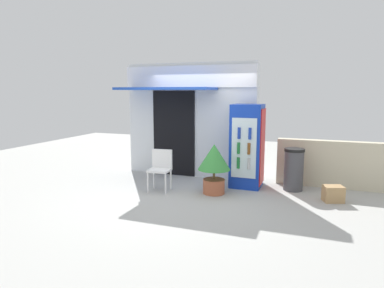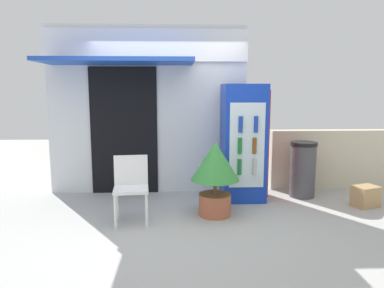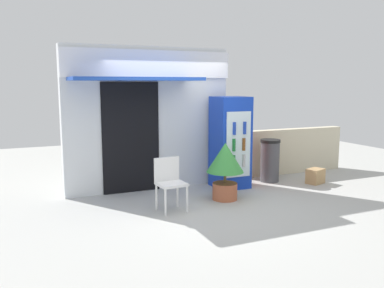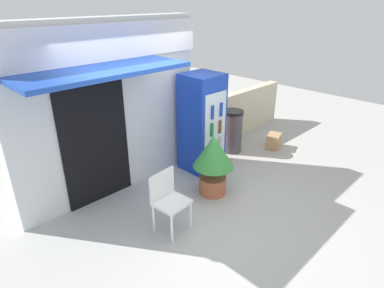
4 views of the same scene
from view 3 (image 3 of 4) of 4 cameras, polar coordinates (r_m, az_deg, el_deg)
ground at (r=6.96m, az=0.57°, el=-8.76°), size 16.00×16.00×0.00m
storefront_building at (r=7.90m, az=-6.34°, el=4.03°), size 3.28×1.23×2.77m
drink_cooler at (r=8.08m, az=5.48°, el=0.24°), size 0.68×0.70×1.82m
plastic_chair at (r=6.64m, az=-3.21°, el=-5.03°), size 0.48×0.44×0.87m
potted_plant_near_shop at (r=7.23m, az=4.71°, el=-2.89°), size 0.67×0.67×1.03m
trash_bin at (r=8.73m, az=10.94°, el=-2.29°), size 0.42×0.42×0.90m
stone_boundary_wall at (r=9.69m, az=13.83°, el=-0.93°), size 2.71×0.22×1.03m
cardboard_box at (r=8.84m, az=17.04°, el=-4.36°), size 0.43×0.37×0.31m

